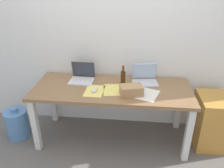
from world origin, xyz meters
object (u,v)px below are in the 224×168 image
(laptop_right, at_px, (145,79))
(water_cooler_jug, at_px, (17,123))
(filing_cabinet, at_px, (212,121))
(computer_mouse, at_px, (95,90))
(desk, at_px, (112,95))
(laptop_left, at_px, (82,77))
(beer_bottle, at_px, (123,77))
(cardboard_box, at_px, (131,90))

(laptop_right, bearing_deg, water_cooler_jug, -170.16)
(filing_cabinet, bearing_deg, computer_mouse, -174.07)
(desk, distance_m, laptop_left, 0.45)
(laptop_right, height_order, computer_mouse, laptop_right)
(laptop_left, distance_m, beer_bottle, 0.52)
(laptop_left, relative_size, filing_cabinet, 0.47)
(computer_mouse, bearing_deg, desk, 55.66)
(desk, height_order, computer_mouse, computer_mouse)
(filing_cabinet, bearing_deg, beer_bottle, 174.24)
(desk, distance_m, computer_mouse, 0.25)
(beer_bottle, xyz_separation_m, filing_cabinet, (1.12, -0.11, -0.50))
(laptop_left, height_order, filing_cabinet, laptop_left)
(beer_bottle, height_order, computer_mouse, beer_bottle)
(laptop_right, bearing_deg, filing_cabinet, -10.32)
(beer_bottle, relative_size, water_cooler_jug, 0.54)
(desk, height_order, filing_cabinet, desk)
(filing_cabinet, bearing_deg, laptop_left, 175.42)
(laptop_left, distance_m, cardboard_box, 0.70)
(water_cooler_jug, bearing_deg, computer_mouse, -1.17)
(beer_bottle, bearing_deg, filing_cabinet, -5.76)
(beer_bottle, distance_m, water_cooler_jug, 1.52)
(laptop_left, height_order, cardboard_box, laptop_left)
(computer_mouse, xyz_separation_m, cardboard_box, (0.42, -0.03, 0.04))
(desk, height_order, beer_bottle, beer_bottle)
(beer_bottle, relative_size, filing_cabinet, 0.35)
(filing_cabinet, bearing_deg, laptop_right, 169.68)
(desk, distance_m, beer_bottle, 0.26)
(laptop_left, height_order, water_cooler_jug, laptop_left)
(laptop_right, height_order, beer_bottle, same)
(water_cooler_jug, bearing_deg, filing_cabinet, 2.93)
(cardboard_box, height_order, water_cooler_jug, cardboard_box)
(computer_mouse, bearing_deg, beer_bottle, 63.84)
(desk, bearing_deg, beer_bottle, 49.84)
(water_cooler_jug, relative_size, filing_cabinet, 0.66)
(water_cooler_jug, bearing_deg, laptop_left, 17.01)
(laptop_right, relative_size, cardboard_box, 1.35)
(laptop_left, distance_m, water_cooler_jug, 1.06)
(laptop_right, distance_m, water_cooler_jug, 1.76)
(laptop_right, height_order, cardboard_box, laptop_right)
(desk, distance_m, filing_cabinet, 1.28)
(cardboard_box, distance_m, filing_cabinet, 1.13)
(beer_bottle, bearing_deg, cardboard_box, -69.64)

